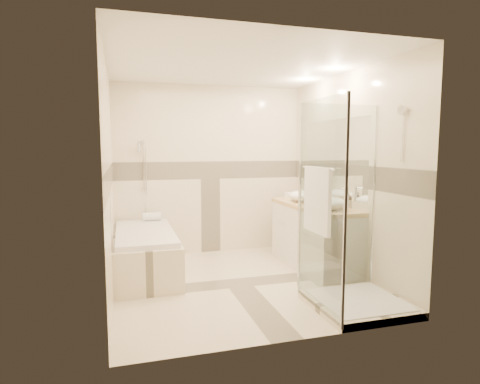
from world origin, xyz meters
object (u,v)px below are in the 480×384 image
object	(u,v)px
amenity_bottle_b	(310,199)
vanity	(313,236)
vessel_sink_near	(303,196)
vessel_sink_far	(330,203)
bathtub	(145,250)
shower_enclosure	(345,257)
amenity_bottle_a	(319,200)

from	to	relation	value
amenity_bottle_b	vanity	bearing A→B (deg)	-74.86
vessel_sink_near	vessel_sink_far	bearing A→B (deg)	-90.00
vanity	vessel_sink_far	bearing A→B (deg)	-92.48
bathtub	vessel_sink_near	xyz separation A→B (m)	(2.13, -0.04, 0.62)
shower_enclosure	vessel_sink_near	world-z (taller)	shower_enclosure
vanity	vessel_sink_far	world-z (taller)	vessel_sink_far
vessel_sink_near	amenity_bottle_b	bearing A→B (deg)	-90.00
vessel_sink_far	amenity_bottle_a	size ratio (longest dim) A/B	2.47
vanity	vessel_sink_near	bearing A→B (deg)	93.65
vessel_sink_far	amenity_bottle_a	world-z (taller)	amenity_bottle_a
bathtub	vessel_sink_far	size ratio (longest dim) A/B	4.35
vanity	shower_enclosure	xyz separation A→B (m)	(-0.29, -1.27, 0.08)
bathtub	vessel_sink_far	world-z (taller)	vessel_sink_far
bathtub	amenity_bottle_a	xyz separation A→B (m)	(2.13, -0.51, 0.62)
bathtub	amenity_bottle_a	bearing A→B (deg)	-13.49
vessel_sink_far	amenity_bottle_a	bearing A→B (deg)	90.00
vessel_sink_near	amenity_bottle_b	size ratio (longest dim) A/B	2.91
bathtub	amenity_bottle_b	xyz separation A→B (m)	(2.13, -0.28, 0.61)
shower_enclosure	vessel_sink_near	distance (m)	1.66
bathtub	vessel_sink_near	size ratio (longest dim) A/B	4.41
vanity	amenity_bottle_a	xyz separation A→B (m)	(-0.02, -0.16, 0.50)
bathtub	amenity_bottle_b	bearing A→B (deg)	-7.39
amenity_bottle_a	amenity_bottle_b	world-z (taller)	amenity_bottle_a
vanity	amenity_bottle_b	bearing A→B (deg)	105.14
bathtub	vanity	distance (m)	2.18
amenity_bottle_a	vessel_sink_near	bearing A→B (deg)	90.00
shower_enclosure	amenity_bottle_b	distance (m)	1.43
vessel_sink_far	shower_enclosure	bearing A→B (deg)	-108.61
vessel_sink_far	amenity_bottle_a	distance (m)	0.30
vanity	vessel_sink_far	size ratio (longest dim) A/B	4.14
vanity	shower_enclosure	bearing A→B (deg)	-102.97
vessel_sink_far	vessel_sink_near	bearing A→B (deg)	90.00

